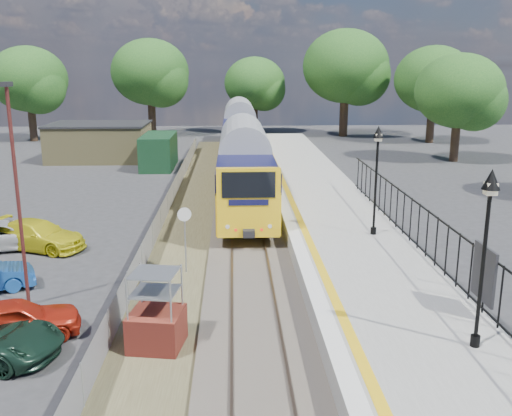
{
  "coord_description": "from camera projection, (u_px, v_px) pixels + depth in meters",
  "views": [
    {
      "loc": [
        -0.62,
        -17.03,
        7.87
      ],
      "look_at": [
        0.32,
        6.38,
        2.0
      ],
      "focal_mm": 40.0,
      "sensor_mm": 36.0,
      "label": 1
    }
  ],
  "objects": [
    {
      "name": "outbuilding",
      "position": [
        111.0,
        143.0,
        47.9
      ],
      "size": [
        10.8,
        10.1,
        3.12
      ],
      "color": "#8E8350",
      "rests_on": "ground"
    },
    {
      "name": "speed_sign",
      "position": [
        185.0,
        229.0,
        21.73
      ],
      "size": [
        0.52,
        0.18,
        2.66
      ],
      "rotation": [
        0.0,
        0.0,
        0.28
      ],
      "color": "#999EA3",
      "rests_on": "ground"
    },
    {
      "name": "platform_edge",
      "position": [
        294.0,
        222.0,
        26.06
      ],
      "size": [
        0.9,
        70.0,
        0.01
      ],
      "color": "silver",
      "rests_on": "platform"
    },
    {
      "name": "carpark_lamp",
      "position": [
        16.0,
        183.0,
        18.31
      ],
      "size": [
        0.25,
        0.5,
        7.39
      ],
      "color": "#4E1D1A",
      "rests_on": "ground"
    },
    {
      "name": "car_yellow",
      "position": [
        37.0,
        235.0,
        25.01
      ],
      "size": [
        4.74,
        3.22,
        1.27
      ],
      "primitive_type": "imported",
      "rotation": [
        0.0,
        0.0,
        1.21
      ],
      "color": "gold",
      "rests_on": "ground"
    },
    {
      "name": "victorian_lamp_south",
      "position": [
        488.0,
        218.0,
        13.74
      ],
      "size": [
        0.44,
        0.44,
        4.6
      ],
      "color": "black",
      "rests_on": "platform"
    },
    {
      "name": "ground",
      "position": [
        254.0,
        316.0,
        18.45
      ],
      "size": [
        120.0,
        120.0,
        0.0
      ],
      "primitive_type": "plane",
      "color": "#2D2D30",
      "rests_on": "ground"
    },
    {
      "name": "victorian_lamp_north",
      "position": [
        377.0,
        155.0,
        23.42
      ],
      "size": [
        0.44,
        0.44,
        4.6
      ],
      "color": "black",
      "rests_on": "platform"
    },
    {
      "name": "palisade_fence",
      "position": [
        434.0,
        239.0,
        20.42
      ],
      "size": [
        0.12,
        26.0,
        2.0
      ],
      "color": "black",
      "rests_on": "platform"
    },
    {
      "name": "track_bed",
      "position": [
        237.0,
        230.0,
        27.78
      ],
      "size": [
        5.9,
        80.0,
        0.29
      ],
      "color": "#473F38",
      "rests_on": "ground"
    },
    {
      "name": "wire_fence",
      "position": [
        165.0,
        209.0,
        29.77
      ],
      "size": [
        0.06,
        52.0,
        1.2
      ],
      "color": "#999EA3",
      "rests_on": "ground"
    },
    {
      "name": "platform",
      "position": [
        339.0,
        231.0,
        26.25
      ],
      "size": [
        5.0,
        70.0,
        0.9
      ],
      "primitive_type": "cube",
      "color": "gray",
      "rests_on": "ground"
    },
    {
      "name": "car_white",
      "position": [
        5.0,
        235.0,
        25.08
      ],
      "size": [
        4.85,
        3.26,
        1.23
      ],
      "primitive_type": "imported",
      "rotation": [
        0.0,
        0.0,
        1.87
      ],
      "color": "silver",
      "rests_on": "ground"
    },
    {
      "name": "tree_line",
      "position": [
        253.0,
        78.0,
        57.6
      ],
      "size": [
        56.8,
        43.8,
        11.88
      ],
      "color": "#332319",
      "rests_on": "ground"
    },
    {
      "name": "train",
      "position": [
        241.0,
        140.0,
        43.75
      ],
      "size": [
        2.82,
        40.83,
        3.51
      ],
      "color": "yellow",
      "rests_on": "ground"
    },
    {
      "name": "brick_plinth",
      "position": [
        156.0,
        311.0,
        16.09
      ],
      "size": [
        1.66,
        1.66,
        2.33
      ],
      "rotation": [
        0.0,
        0.0,
        -0.16
      ],
      "color": "maroon",
      "rests_on": "ground"
    },
    {
      "name": "car_red",
      "position": [
        13.0,
        321.0,
        16.61
      ],
      "size": [
        4.08,
        2.77,
        1.29
      ],
      "primitive_type": "imported",
      "rotation": [
        0.0,
        0.0,
        1.93
      ],
      "color": "#AC210F",
      "rests_on": "ground"
    }
  ]
}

